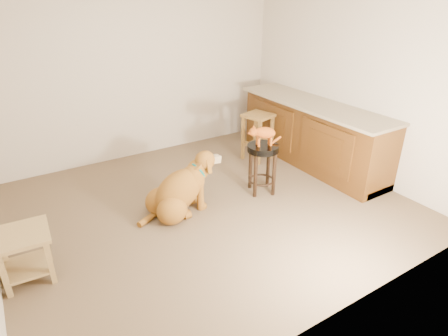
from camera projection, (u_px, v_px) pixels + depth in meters
floor at (208, 206)px, 4.56m from camera, size 4.50×4.00×0.01m
room_shell at (206, 66)px, 3.84m from camera, size 4.54×4.04×2.62m
cabinet_run at (312, 135)px, 5.53m from camera, size 0.70×2.56×0.94m
padded_stool at (263, 159)px, 4.71m from camera, size 0.43×0.43×0.65m
wood_stool at (257, 136)px, 5.70m from camera, size 0.48×0.48×0.72m
side_table at (24, 249)px, 3.30m from camera, size 0.49×0.49×0.48m
golden_retriever at (179, 192)px, 4.33m from camera, size 1.16×0.60×0.73m
tabby_kitten at (263, 133)px, 4.56m from camera, size 0.46×0.22×0.29m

